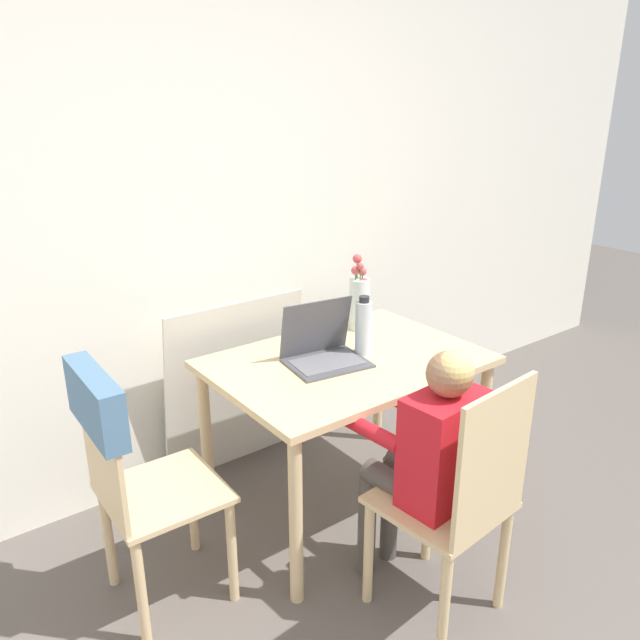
{
  "coord_description": "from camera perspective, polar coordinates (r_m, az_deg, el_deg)",
  "views": [
    {
      "loc": [
        -1.36,
        -0.33,
        1.78
      ],
      "look_at": [
        0.08,
        1.58,
        0.91
      ],
      "focal_mm": 35.0,
      "sensor_mm": 36.0,
      "label": 1
    }
  ],
  "objects": [
    {
      "name": "chair_occupied",
      "position": [
        2.23,
        12.49,
        -15.91
      ],
      "size": [
        0.43,
        0.43,
        0.95
      ],
      "rotation": [
        0.0,
        0.0,
        3.22
      ],
      "color": "#D6B784",
      "rests_on": "ground_plane"
    },
    {
      "name": "laptop",
      "position": [
        2.59,
        0.23,
        -2.57
      ],
      "size": [
        0.35,
        0.29,
        0.25
      ],
      "rotation": [
        0.0,
        0.0,
        -0.14
      ],
      "color": "#4C4C51",
      "rests_on": "dining_table"
    },
    {
      "name": "cardboard_panel",
      "position": [
        3.07,
        -7.83,
        -6.0
      ],
      "size": [
        0.72,
        0.14,
        0.89
      ],
      "color": "silver",
      "rests_on": "ground_plane"
    },
    {
      "name": "flower_vase",
      "position": [
        2.92,
        3.62,
        1.84
      ],
      "size": [
        0.1,
        0.1,
        0.36
      ],
      "color": "silver",
      "rests_on": "dining_table"
    },
    {
      "name": "chair_spare",
      "position": [
        2.23,
        -17.46,
        -11.69
      ],
      "size": [
        0.44,
        0.41,
        0.96
      ],
      "rotation": [
        0.0,
        0.0,
        1.55
      ],
      "color": "#D6B784",
      "rests_on": "ground_plane"
    },
    {
      "name": "dining_table",
      "position": [
        2.67,
        2.43,
        -5.36
      ],
      "size": [
        1.11,
        0.78,
        0.73
      ],
      "color": "#D6B784",
      "rests_on": "ground_plane"
    },
    {
      "name": "water_bottle",
      "position": [
        2.64,
        4.0,
        -0.65
      ],
      "size": [
        0.07,
        0.07,
        0.26
      ],
      "color": "silver",
      "rests_on": "dining_table"
    },
    {
      "name": "wall_back",
      "position": [
        2.94,
        -8.99,
        9.4
      ],
      "size": [
        6.4,
        0.05,
        2.5
      ],
      "color": "white",
      "rests_on": "ground_plane"
    },
    {
      "name": "person_seated",
      "position": [
        2.22,
        9.98,
        -11.6
      ],
      "size": [
        0.33,
        0.44,
        1.02
      ],
      "rotation": [
        0.0,
        0.0,
        3.22
      ],
      "color": "red",
      "rests_on": "ground_plane"
    }
  ]
}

